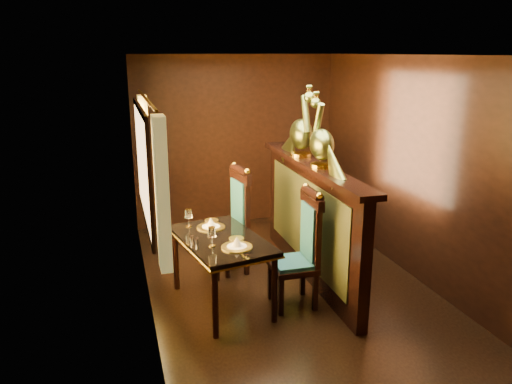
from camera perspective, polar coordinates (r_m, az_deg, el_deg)
The scene contains 8 objects.
ground at distance 5.57m, azimuth 4.09°, elevation -11.30°, with size 5.00×5.00×0.00m, color black.
room_shell at distance 5.04m, azimuth 3.46°, elevation 4.88°, with size 3.04×5.04×2.52m.
partition at distance 5.66m, azimuth 6.24°, elevation -3.07°, with size 0.26×2.70×1.36m.
dining_table at distance 5.05m, azimuth -4.07°, elevation -5.98°, with size 0.98×1.37×0.93m.
chair_left at distance 5.09m, azimuth 5.49°, elevation -6.04°, with size 0.45×0.50×1.24m.
chair_right at distance 5.85m, azimuth -2.46°, elevation -2.85°, with size 0.53×0.55×1.28m.
peacock_left at distance 5.21m, azimuth 7.58°, elevation 6.96°, with size 0.24×0.65×0.77m, color #194B39, non-canonical shape.
peacock_right at distance 5.75m, azimuth 5.24°, elevation 8.11°, with size 0.26×0.69×0.83m, color #194B39, non-canonical shape.
Camera 1 is at (-1.75, -4.65, 2.53)m, focal length 35.00 mm.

